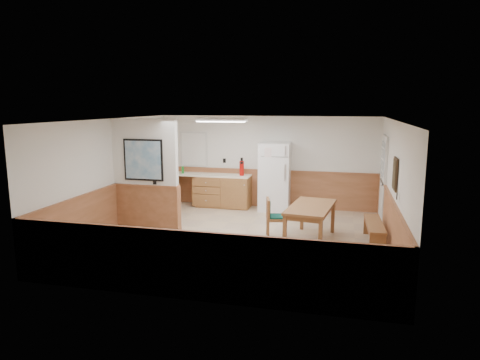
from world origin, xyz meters
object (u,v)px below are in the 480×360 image
(dining_table, at_px, (311,210))
(fire_extinguisher, at_px, (242,168))
(refrigerator, at_px, (275,177))
(dining_chair, at_px, (272,215))
(dining_bench, at_px, (374,228))
(soap_bottle, at_px, (183,170))

(dining_table, xyz_separation_m, fire_extinguisher, (-2.05, 2.46, 0.46))
(refrigerator, distance_m, fire_extinguisher, 0.93)
(dining_table, distance_m, dining_chair, 0.82)
(refrigerator, xyz_separation_m, fire_extinguisher, (-0.91, 0.03, 0.21))
(dining_chair, relative_size, fire_extinguisher, 1.74)
(refrigerator, relative_size, dining_chair, 2.13)
(refrigerator, xyz_separation_m, dining_table, (1.14, -2.44, -0.25))
(dining_table, height_order, dining_chair, dining_chair)
(refrigerator, xyz_separation_m, dining_bench, (2.42, -2.34, -0.57))
(refrigerator, relative_size, fire_extinguisher, 3.72)
(dining_chair, xyz_separation_m, fire_extinguisher, (-1.25, 2.43, 0.62))
(dining_bench, bearing_deg, dining_table, -177.64)
(refrigerator, distance_m, dining_chair, 2.45)
(soap_bottle, bearing_deg, dining_chair, -39.36)
(fire_extinguisher, bearing_deg, soap_bottle, -174.32)
(dining_table, height_order, dining_bench, dining_table)
(dining_chair, xyz_separation_m, soap_bottle, (-2.94, 2.41, 0.50))
(dining_table, distance_m, dining_bench, 1.32)
(dining_chair, bearing_deg, refrigerator, 84.07)
(dining_bench, xyz_separation_m, soap_bottle, (-5.02, 2.36, 0.66))
(fire_extinguisher, bearing_deg, dining_bench, -30.29)
(fire_extinguisher, height_order, soap_bottle, fire_extinguisher)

